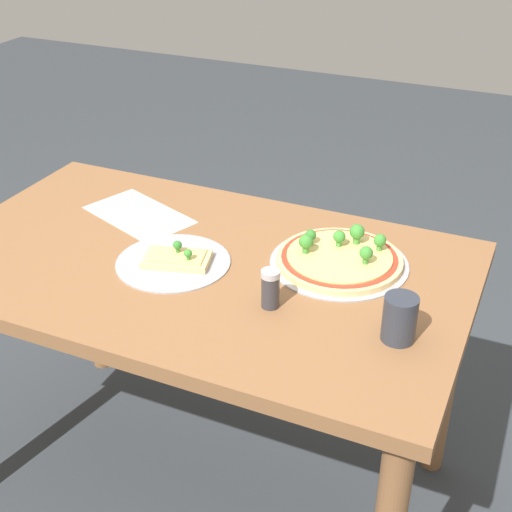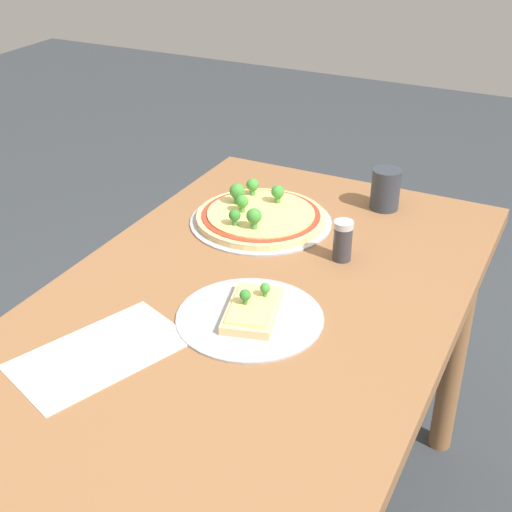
% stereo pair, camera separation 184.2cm
% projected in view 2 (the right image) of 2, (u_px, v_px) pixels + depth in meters
% --- Properties ---
extents(dining_table, '(1.25, 0.74, 0.71)m').
position_uv_depth(dining_table, '(246.00, 345.00, 1.37)').
color(dining_table, brown).
rests_on(dining_table, ground_plane).
extents(pizza_tray_whole, '(0.32, 0.32, 0.07)m').
position_uv_depth(pizza_tray_whole, '(260.00, 216.00, 1.60)').
color(pizza_tray_whole, '#A3A3A8').
rests_on(pizza_tray_whole, dining_table).
extents(pizza_tray_slice, '(0.27, 0.27, 0.05)m').
position_uv_depth(pizza_tray_slice, '(251.00, 313.00, 1.27)').
color(pizza_tray_slice, '#A3A3A8').
rests_on(pizza_tray_slice, dining_table).
extents(drinking_cup, '(0.07, 0.07, 0.10)m').
position_uv_depth(drinking_cup, '(385.00, 189.00, 1.64)').
color(drinking_cup, '#2D333D').
rests_on(drinking_cup, dining_table).
extents(condiment_shaker, '(0.04, 0.04, 0.09)m').
position_uv_depth(condiment_shaker, '(343.00, 240.00, 1.44)').
color(condiment_shaker, '#333338').
rests_on(condiment_shaker, dining_table).
extents(paper_menu, '(0.32, 0.25, 0.00)m').
position_uv_depth(paper_menu, '(100.00, 353.00, 1.18)').
color(paper_menu, white).
rests_on(paper_menu, dining_table).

